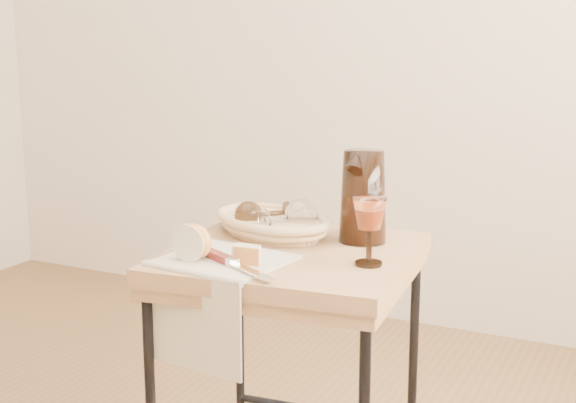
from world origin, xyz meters
The scene contains 10 objects.
side_table centered at (0.50, 0.30, 0.35)m, with size 0.56×0.56×0.71m, color brown, non-canonical shape.
tea_towel centered at (0.41, 0.15, 0.71)m, with size 0.27×0.24×0.01m, color beige.
bread_basket centered at (0.40, 0.41, 0.73)m, with size 0.31×0.21×0.05m, color #BB7D4C, non-canonical shape.
goblet_lying_a centered at (0.37, 0.42, 0.76)m, with size 0.12×0.07×0.07m, color #4D341B, non-canonical shape.
goblet_lying_b centered at (0.44, 0.39, 0.76)m, with size 0.14×0.08×0.08m, color white, non-canonical shape.
pitcher centered at (0.62, 0.45, 0.82)m, with size 0.16×0.24×0.26m, color black, non-canonical shape.
wine_goblet centered at (0.71, 0.26, 0.79)m, with size 0.08×0.08×0.16m, color white, non-canonical shape.
apple_half centered at (0.35, 0.11, 0.76)m, with size 0.09×0.05×0.08m, color red.
apple_wedge centered at (0.47, 0.14, 0.73)m, with size 0.06×0.03×0.04m, color beige.
table_knife centered at (0.46, 0.10, 0.72)m, with size 0.24×0.03×0.02m, color silver, non-canonical shape.
Camera 1 is at (1.30, -1.35, 1.21)m, focal length 50.24 mm.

